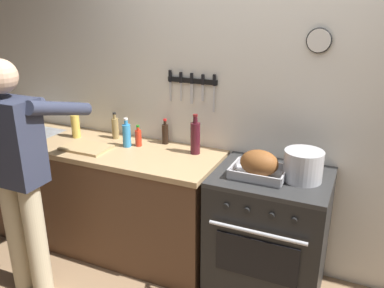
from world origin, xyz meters
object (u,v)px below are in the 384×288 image
at_px(stock_pot, 303,166).
at_px(bottle_cooking_oil, 76,125).
at_px(person_cook, 18,168).
at_px(bottle_soy_sauce, 165,133).
at_px(bottle_wine_red, 195,137).
at_px(bottle_dish_soap, 127,135).
at_px(stove, 268,234).
at_px(bottle_hot_sauce, 138,137).
at_px(bottle_vinegar, 115,128).
at_px(cutting_board, 86,148).
at_px(roasting_pan, 259,165).

height_order(stock_pot, bottle_cooking_oil, bottle_cooking_oil).
relative_size(person_cook, bottle_soy_sauce, 8.13).
bearing_deg(bottle_wine_red, person_cook, -137.15).
bearing_deg(bottle_dish_soap, bottle_wine_red, 8.59).
bearing_deg(stock_pot, stove, -179.52).
relative_size(stove, bottle_hot_sauce, 5.31).
height_order(bottle_soy_sauce, bottle_vinegar, bottle_vinegar).
bearing_deg(bottle_vinegar, cutting_board, -102.04).
bearing_deg(bottle_vinegar, roasting_pan, -11.42).
xyz_separation_m(roasting_pan, bottle_wine_red, (-0.54, 0.21, 0.04)).
distance_m(stove, bottle_dish_soap, 1.29).
bearing_deg(bottle_cooking_oil, stock_pot, -2.44).
bearing_deg(bottle_wine_red, cutting_board, -162.19).
bearing_deg(bottle_soy_sauce, bottle_vinegar, -172.90).
bearing_deg(roasting_pan, stove, 39.32).
height_order(stove, roasting_pan, roasting_pan).
relative_size(bottle_vinegar, bottle_dish_soap, 0.95).
height_order(cutting_board, bottle_wine_red, bottle_wine_red).
bearing_deg(bottle_cooking_oil, bottle_vinegar, 19.78).
distance_m(person_cook, bottle_hot_sauce, 0.91).
distance_m(roasting_pan, bottle_soy_sauce, 0.90).
bearing_deg(bottle_cooking_oil, roasting_pan, -5.22).
height_order(person_cook, bottle_dish_soap, person_cook).
relative_size(bottle_soy_sauce, bottle_vinegar, 0.93).
height_order(stock_pot, bottle_vinegar, bottle_vinegar).
xyz_separation_m(stove, bottle_dish_soap, (-1.17, 0.07, 0.55)).
distance_m(roasting_pan, bottle_dish_soap, 1.10).
height_order(cutting_board, bottle_hot_sauce, bottle_hot_sauce).
xyz_separation_m(bottle_dish_soap, bottle_cooking_oil, (-0.51, 0.02, 0.01)).
bearing_deg(roasting_pan, bottle_hot_sauce, 170.01).
distance_m(stove, roasting_pan, 0.54).
relative_size(stove, stock_pot, 3.64).
xyz_separation_m(bottle_dish_soap, bottle_hot_sauce, (0.07, 0.05, -0.03)).
bearing_deg(bottle_hot_sauce, bottle_soy_sauce, 38.85).
bearing_deg(roasting_pan, stock_pot, 14.01).
bearing_deg(bottle_soy_sauce, person_cook, -122.49).
height_order(bottle_vinegar, bottle_cooking_oil, bottle_cooking_oil).
bearing_deg(person_cook, bottle_dish_soap, -15.94).
height_order(roasting_pan, bottle_soy_sauce, bottle_soy_sauce).
bearing_deg(bottle_wine_red, bottle_soy_sauce, 161.83).
xyz_separation_m(roasting_pan, stock_pot, (0.27, 0.07, 0.02)).
height_order(stove, bottle_vinegar, bottle_vinegar).
relative_size(stove, bottle_dish_soap, 3.89).
height_order(bottle_dish_soap, bottle_cooking_oil, bottle_cooking_oil).
bearing_deg(bottle_wine_red, bottle_dish_soap, -171.41).
bearing_deg(cutting_board, bottle_soy_sauce, 35.63).
distance_m(roasting_pan, bottle_vinegar, 1.31).
xyz_separation_m(bottle_soy_sauce, bottle_hot_sauce, (-0.17, -0.13, -0.01)).
bearing_deg(person_cook, roasting_pan, -57.52).
xyz_separation_m(person_cook, bottle_cooking_oil, (-0.16, 0.77, 0.05)).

